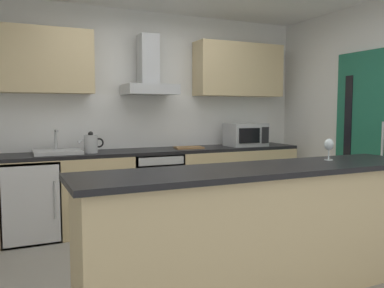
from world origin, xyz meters
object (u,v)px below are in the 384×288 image
(kettle, at_px, (91,143))
(microwave, at_px, (246,135))
(oven, at_px, (153,186))
(refrigerator, at_px, (30,200))
(wine_glass, at_px, (329,145))
(sink, at_px, (57,151))
(range_hood, at_px, (149,76))
(chopping_board, at_px, (189,148))

(kettle, bearing_deg, microwave, 0.17)
(microwave, bearing_deg, oven, 178.75)
(refrigerator, xyz_separation_m, wine_glass, (2.22, -2.00, 0.66))
(oven, bearing_deg, sink, 179.42)
(range_hood, bearing_deg, kettle, -167.54)
(oven, xyz_separation_m, microwave, (1.28, -0.03, 0.59))
(range_hood, bearing_deg, chopping_board, -18.53)
(sink, xyz_separation_m, range_hood, (1.09, 0.12, 0.86))
(refrigerator, bearing_deg, range_hood, 5.46)
(kettle, distance_m, wine_glass, 2.52)
(sink, relative_size, kettle, 1.73)
(refrigerator, relative_size, chopping_board, 2.50)
(refrigerator, bearing_deg, chopping_board, -0.65)
(oven, distance_m, wine_glass, 2.26)
(wine_glass, bearing_deg, range_hood, 111.48)
(sink, bearing_deg, kettle, -7.25)
(microwave, relative_size, chopping_board, 1.47)
(refrigerator, height_order, wine_glass, wine_glass)
(refrigerator, relative_size, range_hood, 1.18)
(chopping_board, bearing_deg, sink, 178.72)
(wine_glass, relative_size, chopping_board, 0.52)
(oven, bearing_deg, wine_glass, -67.26)
(wine_glass, xyz_separation_m, chopping_board, (-0.38, 1.98, -0.17))
(sink, distance_m, wine_glass, 2.79)
(microwave, bearing_deg, refrigerator, 179.46)
(sink, bearing_deg, chopping_board, -1.28)
(wine_glass, bearing_deg, oven, 112.74)
(kettle, distance_m, chopping_board, 1.20)
(wine_glass, distance_m, chopping_board, 2.02)
(refrigerator, bearing_deg, kettle, -2.75)
(range_hood, relative_size, chopping_board, 2.12)
(chopping_board, bearing_deg, range_hood, 161.47)
(chopping_board, bearing_deg, wine_glass, -79.09)
(sink, height_order, wine_glass, sink)
(refrigerator, xyz_separation_m, chopping_board, (1.84, -0.02, 0.49))
(refrigerator, distance_m, microwave, 2.74)
(kettle, bearing_deg, range_hood, 12.46)
(range_hood, xyz_separation_m, wine_glass, (0.84, -2.13, -0.70))
(microwave, relative_size, kettle, 1.73)
(oven, relative_size, kettle, 2.77)
(range_hood, bearing_deg, oven, -90.00)
(kettle, bearing_deg, wine_glass, -51.27)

